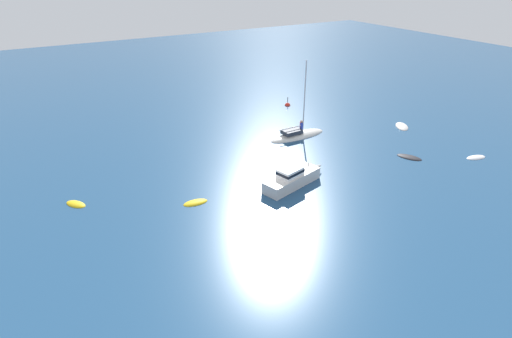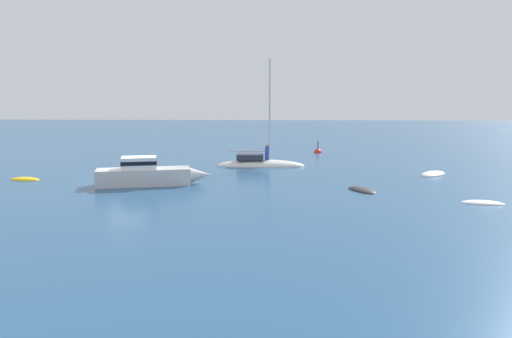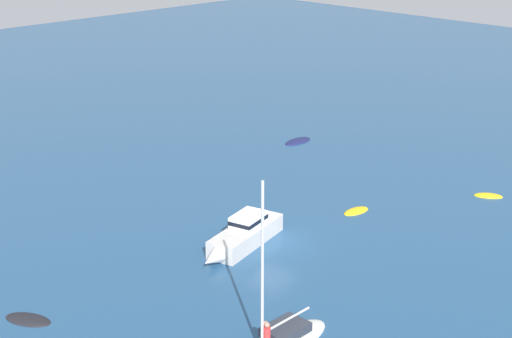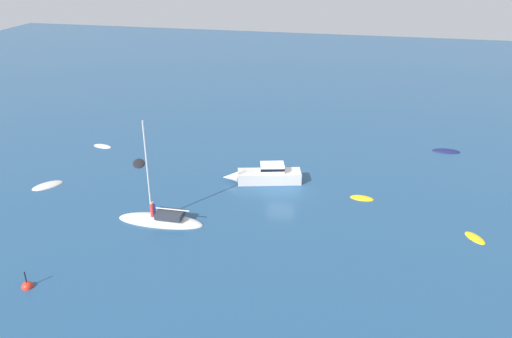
# 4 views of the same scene
# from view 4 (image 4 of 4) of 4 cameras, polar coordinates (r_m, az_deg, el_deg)

# --- Properties ---
(ground_plane) EXTENTS (160.00, 160.00, 0.00)m
(ground_plane) POSITION_cam_4_polar(r_m,az_deg,el_deg) (45.85, 2.84, -1.99)
(ground_plane) COLOR navy
(yacht) EXTENTS (6.95, 2.15, 8.83)m
(yacht) POSITION_cam_4_polar(r_m,az_deg,el_deg) (41.01, -10.53, -5.65)
(yacht) COLOR silver
(yacht) RESTS_ON ground
(cabin_cruiser) EXTENTS (7.21, 3.13, 1.78)m
(cabin_cruiser) POSITION_cam_4_polar(r_m,az_deg,el_deg) (46.43, 1.11, -0.65)
(cabin_cruiser) COLOR silver
(cabin_cruiser) RESTS_ON ground
(skiff) EXTENTS (2.76, 3.03, 0.47)m
(skiff) POSITION_cam_4_polar(r_m,az_deg,el_deg) (49.64, -22.20, -1.75)
(skiff) COLOR silver
(skiff) RESTS_ON ground
(skiff_1) EXTENTS (2.32, 1.36, 0.34)m
(skiff_1) POSITION_cam_4_polar(r_m,az_deg,el_deg) (57.01, -16.73, 2.42)
(skiff_1) COLOR white
(skiff_1) RESTS_ON ground
(tender) EXTENTS (2.88, 1.43, 0.44)m
(tender) POSITION_cam_4_polar(r_m,az_deg,el_deg) (56.88, 20.43, 1.84)
(tender) COLOR #191E4C
(tender) RESTS_ON ground
(rib) EXTENTS (2.09, 2.71, 0.33)m
(rib) POSITION_cam_4_polar(r_m,az_deg,el_deg) (51.75, -12.93, 0.59)
(rib) COLOR black
(rib) RESTS_ON ground
(dinghy) EXTENTS (2.09, 1.14, 0.38)m
(dinghy) POSITION_cam_4_polar(r_m,az_deg,el_deg) (44.73, 11.71, -3.23)
(dinghy) COLOR yellow
(dinghy) RESTS_ON ground
(rib_1) EXTENTS (1.79, 2.08, 0.38)m
(rib_1) POSITION_cam_4_polar(r_m,az_deg,el_deg) (41.62, 23.20, -7.10)
(rib_1) COLOR yellow
(rib_1) RESTS_ON ground
(channel_buoy) EXTENTS (0.76, 0.76, 1.53)m
(channel_buoy) POSITION_cam_4_polar(r_m,az_deg,el_deg) (36.58, -24.10, -11.90)
(channel_buoy) COLOR red
(channel_buoy) RESTS_ON ground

